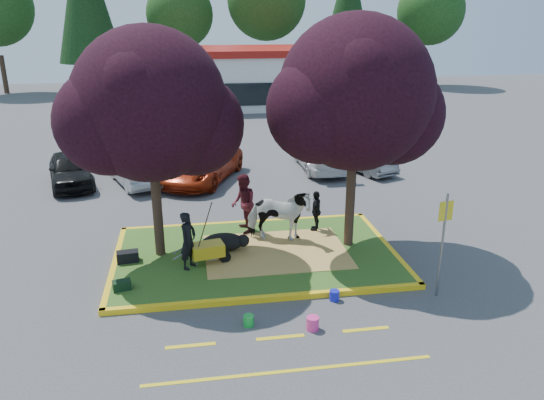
{
  "coord_description": "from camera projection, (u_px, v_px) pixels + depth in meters",
  "views": [
    {
      "loc": [
        -1.81,
        -14.24,
        6.86
      ],
      "look_at": [
        0.57,
        0.5,
        1.61
      ],
      "focal_mm": 35.0,
      "sensor_mm": 36.0,
      "label": 1
    }
  ],
  "objects": [
    {
      "name": "car_black",
      "position": [
        70.0,
        169.0,
        22.25
      ],
      "size": [
        2.61,
        4.39,
        1.4
      ],
      "primitive_type": "imported",
      "rotation": [
        0.0,
        0.0,
        0.25
      ],
      "color": "black",
      "rests_on": "ground"
    },
    {
      "name": "calf",
      "position": [
        223.0,
        242.0,
        15.8
      ],
      "size": [
        1.32,
        0.83,
        0.55
      ],
      "primitive_type": "ellipsoid",
      "rotation": [
        0.0,
        0.0,
        -0.09
      ],
      "color": "black",
      "rests_on": "median_island"
    },
    {
      "name": "curb_near",
      "position": [
        269.0,
        298.0,
        13.38
      ],
      "size": [
        8.3,
        0.16,
        0.15
      ],
      "primitive_type": "cube",
      "color": "yellow",
      "rests_on": "ground"
    },
    {
      "name": "curb_far",
      "position": [
        246.0,
        223.0,
        18.19
      ],
      "size": [
        8.3,
        0.16,
        0.15
      ],
      "primitive_type": "cube",
      "color": "yellow",
      "rests_on": "ground"
    },
    {
      "name": "visitor_a",
      "position": [
        243.0,
        204.0,
        16.98
      ],
      "size": [
        0.78,
        0.97,
        1.93
      ],
      "primitive_type": "imported",
      "rotation": [
        0.0,
        0.0,
        -1.52
      ],
      "color": "#4F1620",
      "rests_on": "median_island"
    },
    {
      "name": "straw_bedding",
      "position": [
        276.0,
        251.0,
        15.85
      ],
      "size": [
        4.2,
        3.0,
        0.01
      ],
      "primitive_type": "cube",
      "color": "#DCAE5A",
      "rests_on": "median_island"
    },
    {
      "name": "cow",
      "position": [
        279.0,
        216.0,
        16.34
      ],
      "size": [
        2.14,
        1.36,
        1.67
      ],
      "primitive_type": "imported",
      "rotation": [
        0.0,
        0.0,
        1.33
      ],
      "color": "silver",
      "rests_on": "median_island"
    },
    {
      "name": "car_grey",
      "position": [
        363.0,
        159.0,
        24.31
      ],
      "size": [
        2.48,
        3.79,
        1.18
      ],
      "primitive_type": "imported",
      "rotation": [
        0.0,
        0.0,
        0.38
      ],
      "color": "#5A5E62",
      "rests_on": "ground"
    },
    {
      "name": "gear_bag_dark",
      "position": [
        128.0,
        256.0,
        15.16
      ],
      "size": [
        0.65,
        0.4,
        0.31
      ],
      "primitive_type": "cube",
      "rotation": [
        0.0,
        0.0,
        0.12
      ],
      "color": "black",
      "rests_on": "median_island"
    },
    {
      "name": "wheelbarrow",
      "position": [
        208.0,
        250.0,
        14.93
      ],
      "size": [
        1.64,
        0.71,
        0.62
      ],
      "rotation": [
        0.0,
        0.0,
        0.2
      ],
      "color": "black",
      "rests_on": "median_island"
    },
    {
      "name": "car_red",
      "position": [
        201.0,
        165.0,
        22.87
      ],
      "size": [
        4.27,
        5.68,
        1.43
      ],
      "primitive_type": "imported",
      "rotation": [
        0.0,
        0.0,
        -0.42
      ],
      "color": "#97250C",
      "rests_on": "ground"
    },
    {
      "name": "fire_lane_stripe_b",
      "position": [
        280.0,
        337.0,
        11.89
      ],
      "size": [
        1.1,
        0.12,
        0.01
      ],
      "primitive_type": "cube",
      "color": "yellow",
      "rests_on": "ground"
    },
    {
      "name": "tree_purple_right",
      "position": [
        356.0,
        101.0,
        14.9
      ],
      "size": [
        5.3,
        4.4,
        6.82
      ],
      "color": "black",
      "rests_on": "median_island"
    },
    {
      "name": "bucket_pink",
      "position": [
        313.0,
        323.0,
        12.15
      ],
      "size": [
        0.32,
        0.32,
        0.32
      ],
      "primitive_type": "cylinder",
      "rotation": [
        0.0,
        0.0,
        0.11
      ],
      "color": "#F43690",
      "rests_on": "ground"
    },
    {
      "name": "car_white",
      "position": [
        320.0,
        155.0,
        24.57
      ],
      "size": [
        1.9,
        4.61,
        1.34
      ],
      "primitive_type": "imported",
      "rotation": [
        0.0,
        0.0,
        3.14
      ],
      "color": "silver",
      "rests_on": "ground"
    },
    {
      "name": "curb_right",
      "position": [
        387.0,
        246.0,
        16.39
      ],
      "size": [
        0.16,
        5.3,
        0.15
      ],
      "primitive_type": "cube",
      "color": "yellow",
      "rests_on": "ground"
    },
    {
      "name": "visitor_b",
      "position": [
        316.0,
        211.0,
        17.21
      ],
      "size": [
        0.6,
        0.85,
        1.34
      ],
      "primitive_type": "imported",
      "rotation": [
        0.0,
        0.0,
        -1.95
      ],
      "color": "black",
      "rests_on": "median_island"
    },
    {
      "name": "median_island",
      "position": [
        256.0,
        255.0,
        15.78
      ],
      "size": [
        8.0,
        5.0,
        0.15
      ],
      "primitive_type": "cube",
      "color": "#31591C",
      "rests_on": "ground"
    },
    {
      "name": "bucket_green",
      "position": [
        249.0,
        321.0,
        12.31
      ],
      "size": [
        0.31,
        0.31,
        0.27
      ],
      "primitive_type": "cylinder",
      "rotation": [
        0.0,
        0.0,
        0.31
      ],
      "color": "green",
      "rests_on": "ground"
    },
    {
      "name": "gear_bag_green",
      "position": [
        122.0,
        285.0,
        13.62
      ],
      "size": [
        0.51,
        0.38,
        0.24
      ],
      "primitive_type": "cube",
      "rotation": [
        0.0,
        0.0,
        0.23
      ],
      "color": "black",
      "rests_on": "median_island"
    },
    {
      "name": "fire_lane_stripe_a",
      "position": [
        191.0,
        346.0,
        11.6
      ],
      "size": [
        1.1,
        0.12,
        0.01
      ],
      "primitive_type": "cube",
      "color": "yellow",
      "rests_on": "ground"
    },
    {
      "name": "handler",
      "position": [
        188.0,
        241.0,
        14.58
      ],
      "size": [
        0.65,
        0.72,
        1.64
      ],
      "primitive_type": "imported",
      "rotation": [
        0.0,
        0.0,
        1.01
      ],
      "color": "black",
      "rests_on": "median_island"
    },
    {
      "name": "curb_left",
      "position": [
        115.0,
        265.0,
        15.17
      ],
      "size": [
        0.16,
        5.3,
        0.15
      ],
      "primitive_type": "cube",
      "color": "yellow",
      "rests_on": "ground"
    },
    {
      "name": "ground",
      "position": [
        256.0,
        257.0,
        15.81
      ],
      "size": [
        90.0,
        90.0,
        0.0
      ],
      "primitive_type": "plane",
      "color": "#424244",
      "rests_on": "ground"
    },
    {
      "name": "fire_lane_stripe_c",
      "position": [
        366.0,
        329.0,
        12.19
      ],
      "size": [
        1.1,
        0.12,
        0.01
      ],
      "primitive_type": "cube",
      "color": "yellow",
      "rests_on": "ground"
    },
    {
      "name": "car_silver",
      "position": [
        134.0,
        169.0,
        22.44
      ],
      "size": [
        2.68,
        4.18,
        1.3
      ],
      "primitive_type": "imported",
      "rotation": [
        0.0,
        0.0,
        3.5
      ],
      "color": "#95989C",
      "rests_on": "ground"
    },
    {
      "name": "tree_purple_left",
      "position": [
        151.0,
        112.0,
        14.3
      ],
      "size": [
        5.06,
        4.2,
        6.51
      ],
      "color": "black",
      "rests_on": "median_island"
    },
    {
      "name": "bucket_blue",
      "position": [
        334.0,
        295.0,
        13.4
      ],
      "size": [
        0.31,
        0.31,
        0.27
      ],
      "primitive_type": "cylinder",
      "rotation": [
        0.0,
        0.0,
        -0.29
      ],
      "color": "#171DBF",
      "rests_on": "ground"
    },
    {
      "name": "retail_building",
      "position": [
        234.0,
        76.0,
        41.42
      ],
      "size": [
        20.4,
        8.4,
        4.4
      ],
      "color": "silver",
      "rests_on": "ground"
    },
    {
      "name": "sign_post",
      "position": [
        443.0,
        234.0,
        13.09
      ],
      "size": [
        0.39,
        0.1,
        2.77
      ],
      "rotation": [
        0.0,
        0.0,
        0.18
      ],
      "color": "slate",
      "rests_on": "ground"
    },
    {
      "name": "fire_lane_long",
      "position": [
        291.0,
        371.0,
        10.78
      ],
      "size": [
        6.0,
        0.1,
        0.01
      ],
      "primitive_type": "cube",
      "color": "yellow",
      "rests_on": "ground"
    },
    {
      "name": "treeline",
      "position": [
        215.0,
        4.0,
        48.45
      ],
      "size": [
        46.58,
        7.8,
        14.63
      ],
      "color": "black",
      "rests_on": "ground"
    }
  ]
}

